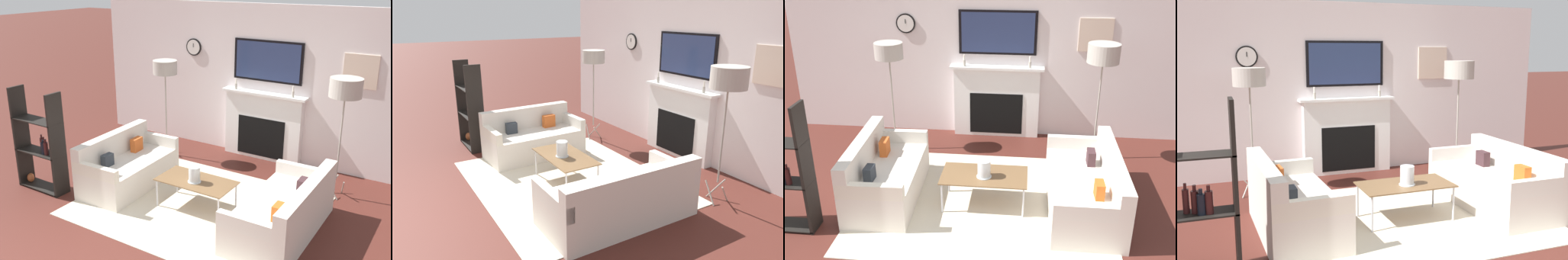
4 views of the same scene
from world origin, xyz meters
The scene contains 8 objects.
fireplace_wall centered at (0.00, 4.36, 1.23)m, with size 7.05×0.28×2.70m.
area_rug centered at (0.00, 2.09, 0.01)m, with size 3.21×2.61×0.01m.
couch_left centered at (-1.30, 2.09, 0.29)m, with size 0.85×1.66×0.82m.
couch_right centered at (1.30, 2.09, 0.27)m, with size 0.86×1.86×0.75m.
coffee_table centered at (0.02, 2.03, 0.40)m, with size 1.08×0.58×0.43m.
hurricane_candle centered at (0.02, 1.99, 0.53)m, with size 0.19×0.19×0.23m.
floor_lamp_left centered at (-1.56, 3.49, 1.59)m, with size 0.42×0.42×1.74m.
floor_lamp_right centered at (1.56, 3.49, 1.64)m, with size 0.45×0.45×1.81m.
Camera 3 is at (0.51, -2.96, 3.25)m, focal length 42.00 mm.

